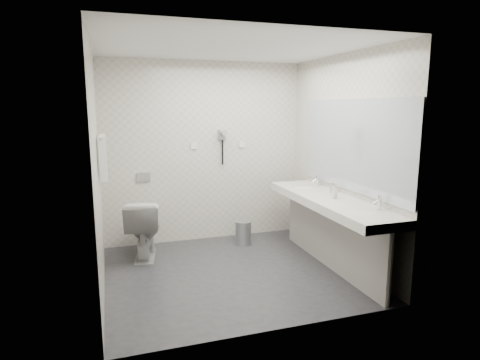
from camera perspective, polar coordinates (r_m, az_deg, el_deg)
name	(u,v)px	position (r m, az deg, el deg)	size (l,w,h in m)	color
floor	(232,272)	(4.84, -1.17, -12.74)	(2.80, 2.80, 0.00)	#29282D
ceiling	(231,47)	(4.49, -1.29, 18.06)	(2.80, 2.80, 0.00)	silver
wall_back	(204,153)	(5.74, -4.98, 3.84)	(2.80, 2.80, 0.00)	beige
wall_front	(278,187)	(3.29, 5.32, -1.02)	(2.80, 2.80, 0.00)	beige
wall_left	(97,171)	(4.31, -19.34, 1.13)	(2.60, 2.60, 0.00)	beige
wall_right	(342,160)	(5.08, 14.09, 2.71)	(2.60, 2.60, 0.00)	beige
vanity_counter	(329,202)	(4.85, 12.35, -2.98)	(0.55, 2.20, 0.10)	silver
vanity_panel	(330,237)	(4.97, 12.41, -7.72)	(0.03, 2.15, 0.75)	gray
vanity_post_near	(389,269)	(4.18, 20.11, -11.63)	(0.06, 0.06, 0.75)	silver
vanity_post_far	(294,214)	(5.87, 7.53, -4.79)	(0.06, 0.06, 0.75)	silver
mirror	(351,145)	(4.88, 15.29, 4.73)	(0.02, 2.20, 1.05)	#B2BCC6
basin_near	(362,212)	(4.31, 16.72, -4.37)	(0.40, 0.31, 0.05)	silver
basin_far	(304,188)	(5.40, 8.90, -1.13)	(0.40, 0.31, 0.05)	silver
faucet_near	(379,202)	(4.40, 18.88, -2.98)	(0.04, 0.04, 0.15)	silver
faucet_far	(317,181)	(5.47, 10.75, -0.07)	(0.04, 0.04, 0.15)	silver
soap_bottle_a	(334,193)	(4.83, 13.02, -1.80)	(0.05, 0.05, 0.10)	beige
soap_bottle_c	(334,194)	(4.77, 13.03, -1.95)	(0.04, 0.04, 0.10)	beige
glass_left	(333,188)	(5.12, 12.82, -1.11)	(0.06, 0.06, 0.11)	silver
toilet	(144,228)	(5.31, -13.32, -6.55)	(0.42, 0.75, 0.76)	silver
flush_plate	(143,177)	(5.64, -13.33, 0.40)	(0.18, 0.02, 0.12)	#B2B5BA
pedal_bin	(243,233)	(5.70, 0.43, -7.42)	(0.22, 0.22, 0.31)	#B2B5BA
bin_lid	(243,222)	(5.65, 0.43, -5.83)	(0.22, 0.22, 0.01)	#B2B5BA
towel_rail	(101,137)	(4.83, -18.83, 5.67)	(0.02, 0.02, 0.62)	silver
towel_near	(103,158)	(4.71, -18.57, 2.89)	(0.07, 0.24, 0.48)	white
towel_far	(103,155)	(4.99, -18.56, 3.28)	(0.07, 0.24, 0.48)	white
dryer_cradle	(222,134)	(5.75, -2.51, 6.38)	(0.10, 0.04, 0.14)	gray
dryer_barrel	(223,133)	(5.69, -2.33, 6.63)	(0.08, 0.08, 0.14)	gray
dryer_cord	(223,152)	(5.76, -2.45, 3.89)	(0.02, 0.02, 0.35)	black
switch_plate_a	(194,146)	(5.69, -6.45, 4.76)	(0.09, 0.02, 0.09)	silver
switch_plate_b	(242,144)	(5.87, 0.28, 5.00)	(0.09, 0.02, 0.09)	silver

